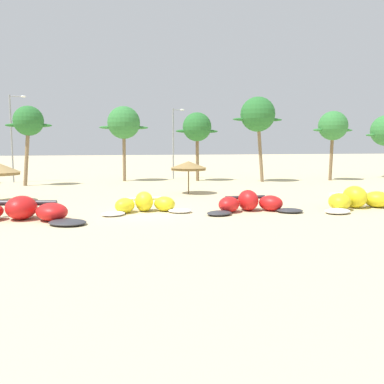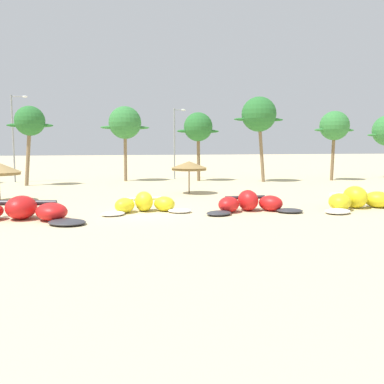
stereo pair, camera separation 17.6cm
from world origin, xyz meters
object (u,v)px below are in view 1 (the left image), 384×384
object	(u,v)px
kite_center	(359,200)
lamppost_west_center	(174,140)
kite_left_of_center	(250,203)
beach_umbrella_near_palms	(189,166)
kite_left	(145,204)
palm_left	(28,122)
palm_center_right	(258,115)
lamppost_west	(13,134)
palm_right_of_gap	(333,126)
palm_center_left	(197,128)
palm_left_of_gap	(124,123)
kite_far_left	(18,212)

from	to	relation	value
kite_center	lamppost_west_center	distance (m)	26.38
kite_left_of_center	lamppost_west_center	distance (m)	24.80
beach_umbrella_near_palms	kite_left	bearing A→B (deg)	-117.47
palm_left	palm_center_right	world-z (taller)	palm_center_right
lamppost_west	lamppost_west_center	size ratio (longest dim) A/B	1.13
beach_umbrella_near_palms	palm_center_right	world-z (taller)	palm_center_right
kite_center	lamppost_west	xyz separation A→B (m)	(-25.45, 24.18, 4.64)
palm_left	palm_right_of_gap	bearing A→B (deg)	-1.09
kite_left_of_center	palm_center_left	xyz separation A→B (m)	(1.45, 21.37, 5.45)
palm_left	palm_left_of_gap	distance (m)	9.93
beach_umbrella_near_palms	palm_left_of_gap	xyz separation A→B (m)	(-4.62, 13.06, 4.06)
lamppost_west_center	kite_left	bearing A→B (deg)	-103.85
kite_far_left	lamppost_west	xyz separation A→B (m)	(-4.88, 24.11, 4.69)
kite_left	beach_umbrella_near_palms	bearing A→B (deg)	62.53
kite_left_of_center	palm_left	world-z (taller)	palm_left
beach_umbrella_near_palms	palm_left	distance (m)	17.63
palm_left	palm_right_of_gap	world-z (taller)	palm_left
beach_umbrella_near_palms	palm_center_right	xyz separation A→B (m)	(9.51, 9.16, 4.91)
palm_left	palm_left_of_gap	bearing A→B (deg)	18.47
palm_left_of_gap	kite_far_left	bearing A→B (deg)	-106.49
kite_far_left	beach_umbrella_near_palms	xyz separation A→B (m)	(11.47, 10.09, 1.84)
kite_left_of_center	beach_umbrella_near_palms	xyz separation A→B (m)	(-1.88, 9.75, 1.85)
kite_far_left	lamppost_west_center	xyz separation A→B (m)	(12.74, 24.79, 4.12)
lamppost_west_center	lamppost_west	bearing A→B (deg)	-177.81
kite_left	palm_left	distance (m)	21.64
kite_left	palm_right_of_gap	distance (m)	29.73
palm_center_right	lamppost_west	distance (m)	26.40
kite_left	palm_left	bearing A→B (deg)	117.29
kite_left	lamppost_west_center	size ratio (longest dim) A/B	0.69
palm_left_of_gap	palm_center_left	distance (m)	8.10
kite_center	lamppost_west	distance (m)	35.42
palm_left	lamppost_west_center	world-z (taller)	lamppost_west_center
beach_umbrella_near_palms	lamppost_west_center	xyz separation A→B (m)	(1.27, 14.70, 2.28)
beach_umbrella_near_palms	palm_left_of_gap	world-z (taller)	palm_left_of_gap
kite_far_left	palm_center_right	xyz separation A→B (m)	(20.98, 19.25, 6.75)
kite_center	palm_center_left	bearing A→B (deg)	104.83
kite_left_of_center	beach_umbrella_near_palms	size ratio (longest dim) A/B	2.10
palm_left	palm_center_left	bearing A→B (deg)	5.62
lamppost_west	palm_left_of_gap	bearing A→B (deg)	-4.72
kite_far_left	palm_left	world-z (taller)	palm_left
kite_far_left	beach_umbrella_near_palms	world-z (taller)	beach_umbrella_near_palms
lamppost_west	kite_center	bearing A→B (deg)	-43.53
palm_center_left	kite_center	bearing A→B (deg)	-75.17
beach_umbrella_near_palms	lamppost_west_center	world-z (taller)	lamppost_west_center
kite_left_of_center	palm_left	distance (m)	25.95
kite_center	palm_left_of_gap	size ratio (longest dim) A/B	0.85
kite_far_left	palm_left_of_gap	size ratio (longest dim) A/B	1.00
lamppost_west	kite_far_left	bearing A→B (deg)	-78.55
palm_center_right	palm_right_of_gap	size ratio (longest dim) A/B	1.17
palm_center_right	lamppost_west_center	size ratio (longest dim) A/B	1.11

